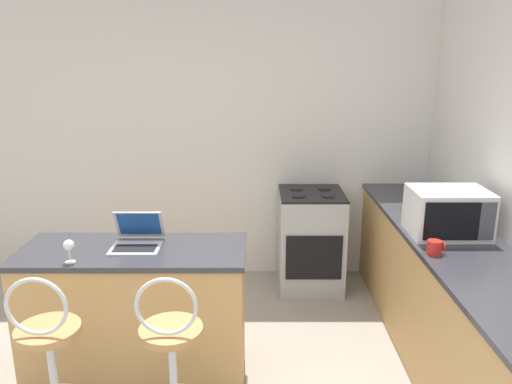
{
  "coord_description": "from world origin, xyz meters",
  "views": [
    {
      "loc": [
        0.36,
        -2.12,
        2.07
      ],
      "look_at": [
        0.38,
        1.77,
        1.0
      ],
      "focal_mm": 35.0,
      "sensor_mm": 36.0,
      "label": 1
    }
  ],
  "objects": [
    {
      "name": "breakfast_bar",
      "position": [
        -0.42,
        0.8,
        0.45
      ],
      "size": [
        1.42,
        0.58,
        0.9
      ],
      "color": "tan",
      "rests_on": "ground_plane"
    },
    {
      "name": "laptop",
      "position": [
        -0.4,
        0.85,
        0.95
      ],
      "size": [
        0.31,
        0.31,
        0.22
      ],
      "color": "#B7BABF",
      "rests_on": "breakfast_bar"
    },
    {
      "name": "mug_white",
      "position": [
        1.66,
        1.66,
        0.94
      ],
      "size": [
        0.09,
        0.08,
        0.09
      ],
      "color": "white",
      "rests_on": "counter_right"
    },
    {
      "name": "microwave",
      "position": [
        1.64,
        1.05,
        1.05
      ],
      "size": [
        0.5,
        0.38,
        0.31
      ],
      "color": "white",
      "rests_on": "counter_right"
    },
    {
      "name": "bar_stool_far",
      "position": [
        -0.09,
        0.21,
        0.47
      ],
      "size": [
        0.4,
        0.4,
        1.01
      ],
      "color": "silver",
      "rests_on": "ground_plane"
    },
    {
      "name": "stove_range",
      "position": [
        0.85,
        2.11,
        0.45
      ],
      "size": [
        0.56,
        0.61,
        0.9
      ],
      "color": "#9EA3A8",
      "rests_on": "ground_plane"
    },
    {
      "name": "wine_glass_short",
      "position": [
        -0.73,
        0.58,
        1.0
      ],
      "size": [
        0.06,
        0.06,
        0.14
      ],
      "color": "silver",
      "rests_on": "breakfast_bar"
    },
    {
      "name": "mug_red",
      "position": [
        1.45,
        0.71,
        0.94
      ],
      "size": [
        0.11,
        0.09,
        0.09
      ],
      "color": "red",
      "rests_on": "counter_right"
    },
    {
      "name": "counter_right",
      "position": [
        1.68,
        0.97,
        0.45
      ],
      "size": [
        0.63,
        2.96,
        0.9
      ],
      "color": "tan",
      "rests_on": "ground_plane"
    },
    {
      "name": "wall_back",
      "position": [
        0.0,
        2.46,
        1.3
      ],
      "size": [
        12.0,
        0.06,
        2.6
      ],
      "color": "silver",
      "rests_on": "ground_plane"
    },
    {
      "name": "bar_stool_near",
      "position": [
        -0.74,
        0.21,
        0.47
      ],
      "size": [
        0.4,
        0.4,
        1.01
      ],
      "color": "silver",
      "rests_on": "ground_plane"
    }
  ]
}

